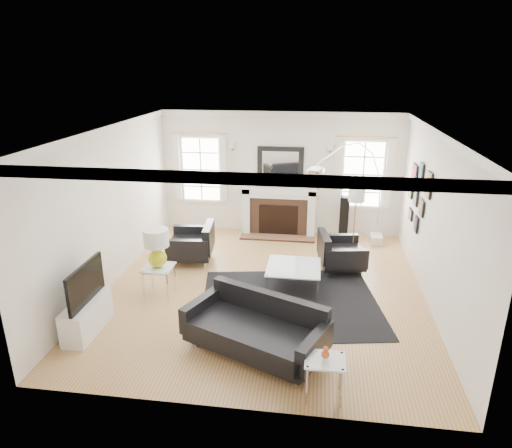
# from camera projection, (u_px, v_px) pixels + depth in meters

# --- Properties ---
(floor) EXTENTS (6.00, 6.00, 0.00)m
(floor) POSITION_uv_depth(u_px,v_px,m) (264.00, 289.00, 8.11)
(floor) COLOR #A17143
(floor) RESTS_ON ground
(back_wall) EXTENTS (5.50, 0.04, 2.80)m
(back_wall) POSITION_uv_depth(u_px,v_px,m) (280.00, 174.00, 10.45)
(back_wall) COLOR silver
(back_wall) RESTS_ON floor
(front_wall) EXTENTS (5.50, 0.04, 2.80)m
(front_wall) POSITION_uv_depth(u_px,v_px,m) (232.00, 302.00, 4.84)
(front_wall) COLOR silver
(front_wall) RESTS_ON floor
(left_wall) EXTENTS (0.04, 6.00, 2.80)m
(left_wall) POSITION_uv_depth(u_px,v_px,m) (110.00, 208.00, 8.00)
(left_wall) COLOR silver
(left_wall) RESTS_ON floor
(right_wall) EXTENTS (0.04, 6.00, 2.80)m
(right_wall) POSITION_uv_depth(u_px,v_px,m) (435.00, 222.00, 7.29)
(right_wall) COLOR silver
(right_wall) RESTS_ON floor
(ceiling) EXTENTS (5.50, 6.00, 0.02)m
(ceiling) POSITION_uv_depth(u_px,v_px,m) (266.00, 130.00, 7.18)
(ceiling) COLOR white
(ceiling) RESTS_ON back_wall
(crown_molding) EXTENTS (5.50, 6.00, 0.12)m
(crown_molding) POSITION_uv_depth(u_px,v_px,m) (266.00, 134.00, 7.20)
(crown_molding) COLOR white
(crown_molding) RESTS_ON back_wall
(fireplace) EXTENTS (1.70, 0.69, 1.11)m
(fireplace) POSITION_uv_depth(u_px,v_px,m) (279.00, 212.00, 10.54)
(fireplace) COLOR white
(fireplace) RESTS_ON floor
(mantel_mirror) EXTENTS (1.05, 0.07, 0.75)m
(mantel_mirror) POSITION_uv_depth(u_px,v_px,m) (280.00, 163.00, 10.32)
(mantel_mirror) COLOR black
(mantel_mirror) RESTS_ON back_wall
(window_left) EXTENTS (1.24, 0.15, 1.62)m
(window_left) POSITION_uv_depth(u_px,v_px,m) (201.00, 169.00, 10.61)
(window_left) COLOR white
(window_left) RESTS_ON back_wall
(window_right) EXTENTS (1.24, 0.15, 1.62)m
(window_right) POSITION_uv_depth(u_px,v_px,m) (363.00, 174.00, 10.14)
(window_right) COLOR white
(window_right) RESTS_ON back_wall
(gallery_wall) EXTENTS (0.04, 1.73, 1.29)m
(gallery_wall) POSITION_uv_depth(u_px,v_px,m) (418.00, 192.00, 8.46)
(gallery_wall) COLOR black
(gallery_wall) RESTS_ON right_wall
(tv_unit) EXTENTS (0.35, 1.00, 1.09)m
(tv_unit) POSITION_uv_depth(u_px,v_px,m) (87.00, 312.00, 6.73)
(tv_unit) COLOR white
(tv_unit) RESTS_ON floor
(area_rug) EXTENTS (3.29, 2.89, 0.01)m
(area_rug) POSITION_uv_depth(u_px,v_px,m) (290.00, 302.00, 7.65)
(area_rug) COLOR black
(area_rug) RESTS_ON floor
(sofa) EXTENTS (2.13, 1.58, 0.63)m
(sofa) POSITION_uv_depth(u_px,v_px,m) (257.00, 329.00, 6.27)
(sofa) COLOR black
(sofa) RESTS_ON floor
(armchair_left) EXTENTS (0.94, 1.03, 0.64)m
(armchair_left) POSITION_uv_depth(u_px,v_px,m) (194.00, 244.00, 9.15)
(armchair_left) COLOR black
(armchair_left) RESTS_ON floor
(armchair_right) EXTENTS (0.95, 1.03, 0.61)m
(armchair_right) POSITION_uv_depth(u_px,v_px,m) (339.00, 253.00, 8.75)
(armchair_right) COLOR black
(armchair_right) RESTS_ON floor
(coffee_table) EXTENTS (0.94, 0.94, 0.42)m
(coffee_table) POSITION_uv_depth(u_px,v_px,m) (294.00, 268.00, 8.03)
(coffee_table) COLOR silver
(coffee_table) RESTS_ON floor
(side_table_left) EXTENTS (0.49, 0.49, 0.54)m
(side_table_left) POSITION_uv_depth(u_px,v_px,m) (159.00, 272.00, 7.75)
(side_table_left) COLOR silver
(side_table_left) RESTS_ON floor
(nesting_table) EXTENTS (0.48, 0.40, 0.53)m
(nesting_table) POSITION_uv_depth(u_px,v_px,m) (325.00, 368.00, 5.37)
(nesting_table) COLOR silver
(nesting_table) RESTS_ON floor
(gourd_lamp) EXTENTS (0.42, 0.42, 0.67)m
(gourd_lamp) POSITION_uv_depth(u_px,v_px,m) (157.00, 246.00, 7.58)
(gourd_lamp) COLOR #CED21A
(gourd_lamp) RESTS_ON side_table_left
(orange_vase) EXTENTS (0.10, 0.10, 0.16)m
(orange_vase) POSITION_uv_depth(u_px,v_px,m) (325.00, 353.00, 5.30)
(orange_vase) COLOR #B74717
(orange_vase) RESTS_ON nesting_table
(arc_floor_lamp) EXTENTS (1.70, 1.57, 2.40)m
(arc_floor_lamp) POSITION_uv_depth(u_px,v_px,m) (349.00, 193.00, 9.26)
(arc_floor_lamp) COLOR silver
(arc_floor_lamp) RESTS_ON floor
(stick_floor_lamp) EXTENTS (0.31, 0.31, 1.54)m
(stick_floor_lamp) POSITION_uv_depth(u_px,v_px,m) (356.00, 199.00, 8.75)
(stick_floor_lamp) COLOR #CB8446
(stick_floor_lamp) RESTS_ON floor
(speaker_tower) EXTENTS (0.21, 0.21, 1.01)m
(speaker_tower) POSITION_uv_depth(u_px,v_px,m) (344.00, 218.00, 10.23)
(speaker_tower) COLOR black
(speaker_tower) RESTS_ON floor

